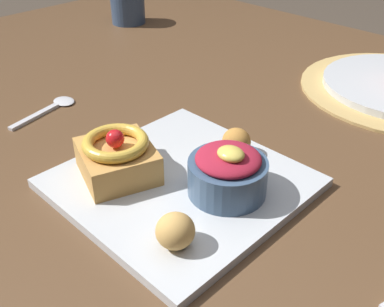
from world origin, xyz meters
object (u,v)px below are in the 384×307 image
object	(u,v)px
berry_ramekin	(228,172)
fritter_front	(175,231)
spoon	(52,107)
cake_slice	(117,156)
fritter_middle	(236,141)
coffee_mug	(128,6)
front_plate	(181,183)

from	to	relation	value
berry_ramekin	fritter_front	world-z (taller)	berry_ramekin
berry_ramekin	spoon	world-z (taller)	berry_ramekin
spoon	cake_slice	bearing A→B (deg)	-113.78
berry_ramekin	fritter_middle	xyz separation A→B (m)	(-0.05, 0.07, -0.01)
fritter_front	spoon	size ratio (longest dim) A/B	0.32
coffee_mug	cake_slice	bearing A→B (deg)	-39.63
cake_slice	berry_ramekin	bearing A→B (deg)	29.37
fritter_front	coffee_mug	xyz separation A→B (m)	(-0.66, 0.46, 0.01)
cake_slice	fritter_front	xyz separation A→B (m)	(0.14, -0.04, -0.01)
fritter_middle	coffee_mug	distance (m)	0.66
spoon	fritter_front	bearing A→B (deg)	-115.00
cake_slice	spoon	distance (m)	0.24
fritter_front	coffee_mug	distance (m)	0.81
spoon	coffee_mug	size ratio (longest dim) A/B	1.51
fritter_middle	spoon	xyz separation A→B (m)	(-0.31, -0.09, -0.03)
cake_slice	spoon	world-z (taller)	cake_slice
fritter_middle	spoon	distance (m)	0.33
berry_ramekin	fritter_middle	size ratio (longest dim) A/B	2.38
fritter_front	spoon	xyz separation A→B (m)	(-0.38, 0.08, -0.03)
cake_slice	fritter_front	bearing A→B (deg)	-14.05
front_plate	berry_ramekin	world-z (taller)	berry_ramekin
berry_ramekin	front_plate	bearing A→B (deg)	-160.30
coffee_mug	fritter_middle	bearing A→B (deg)	-26.08
front_plate	coffee_mug	world-z (taller)	coffee_mug
front_plate	cake_slice	bearing A→B (deg)	-143.14
fritter_middle	spoon	bearing A→B (deg)	-163.13
berry_ramekin	cake_slice	bearing A→B (deg)	-150.63
front_plate	fritter_middle	bearing A→B (deg)	83.53
fritter_front	spoon	distance (m)	0.39
fritter_front	coffee_mug	world-z (taller)	coffee_mug
front_plate	fritter_middle	size ratio (longest dim) A/B	6.87
cake_slice	spoon	xyz separation A→B (m)	(-0.24, 0.05, -0.04)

